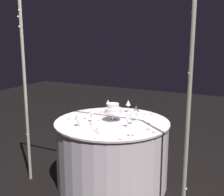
# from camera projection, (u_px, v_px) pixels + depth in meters

# --- Properties ---
(ground_plane) EXTENTS (12.00, 12.00, 0.00)m
(ground_plane) POSITION_uv_depth(u_px,v_px,m) (112.00, 182.00, 3.54)
(ground_plane) COLOR black
(decorative_arch) EXTENTS (1.95, 0.06, 2.24)m
(decorative_arch) POSITION_uv_depth(u_px,v_px,m) (95.00, 66.00, 2.91)
(decorative_arch) COLOR #B7B29E
(decorative_arch) RESTS_ON ground
(main_table) EXTENTS (1.34, 1.34, 0.77)m
(main_table) POSITION_uv_depth(u_px,v_px,m) (112.00, 152.00, 3.46)
(main_table) COLOR white
(main_table) RESTS_ON ground
(tiered_cake) EXTENTS (0.22, 0.22, 0.21)m
(tiered_cake) POSITION_uv_depth(u_px,v_px,m) (113.00, 109.00, 3.37)
(tiered_cake) COLOR silver
(tiered_cake) RESTS_ON main_table
(wine_glass_0) EXTENTS (0.07, 0.07, 0.18)m
(wine_glass_0) POSITION_uv_depth(u_px,v_px,m) (136.00, 109.00, 3.36)
(wine_glass_0) COLOR silver
(wine_glass_0) RESTS_ON main_table
(wine_glass_1) EXTENTS (0.07, 0.07, 0.16)m
(wine_glass_1) POSITION_uv_depth(u_px,v_px,m) (128.00, 103.00, 3.75)
(wine_glass_1) COLOR silver
(wine_glass_1) RESTS_ON main_table
(wine_glass_2) EXTENTS (0.07, 0.07, 0.15)m
(wine_glass_2) POSITION_uv_depth(u_px,v_px,m) (78.00, 117.00, 3.16)
(wine_glass_2) COLOR silver
(wine_glass_2) RESTS_ON main_table
(wine_glass_3) EXTENTS (0.06, 0.06, 0.16)m
(wine_glass_3) POSITION_uv_depth(u_px,v_px,m) (91.00, 112.00, 3.31)
(wine_glass_3) COLOR silver
(wine_glass_3) RESTS_ON main_table
(wine_glass_4) EXTENTS (0.06, 0.06, 0.16)m
(wine_glass_4) POSITION_uv_depth(u_px,v_px,m) (128.00, 117.00, 3.13)
(wine_glass_4) COLOR silver
(wine_glass_4) RESTS_ON main_table
(wine_glass_5) EXTENTS (0.07, 0.07, 0.16)m
(wine_glass_5) POSITION_uv_depth(u_px,v_px,m) (132.00, 114.00, 3.22)
(wine_glass_5) COLOR silver
(wine_glass_5) RESTS_ON main_table
(wine_glass_6) EXTENTS (0.06, 0.06, 0.14)m
(wine_glass_6) POSITION_uv_depth(u_px,v_px,m) (108.00, 103.00, 3.86)
(wine_glass_6) COLOR silver
(wine_glass_6) RESTS_ON main_table
(cake_knife) EXTENTS (0.24, 0.21, 0.01)m
(cake_knife) POSITION_uv_depth(u_px,v_px,m) (94.00, 130.00, 3.06)
(cake_knife) COLOR silver
(cake_knife) RESTS_ON main_table
(rose_petal_0) EXTENTS (0.03, 0.04, 0.00)m
(rose_petal_0) POSITION_uv_depth(u_px,v_px,m) (85.00, 119.00, 3.48)
(rose_petal_0) COLOR #E02D47
(rose_petal_0) RESTS_ON main_table
(rose_petal_1) EXTENTS (0.03, 0.03, 0.00)m
(rose_petal_1) POSITION_uv_depth(u_px,v_px,m) (97.00, 131.00, 3.03)
(rose_petal_1) COLOR #E02D47
(rose_petal_1) RESTS_ON main_table
(rose_petal_2) EXTENTS (0.03, 0.02, 0.00)m
(rose_petal_2) POSITION_uv_depth(u_px,v_px,m) (99.00, 121.00, 3.39)
(rose_petal_2) COLOR #E02D47
(rose_petal_2) RESTS_ON main_table
(rose_petal_3) EXTENTS (0.04, 0.03, 0.00)m
(rose_petal_3) POSITION_uv_depth(u_px,v_px,m) (120.00, 139.00, 2.78)
(rose_petal_3) COLOR #E02D47
(rose_petal_3) RESTS_ON main_table
(rose_petal_4) EXTENTS (0.04, 0.04, 0.00)m
(rose_petal_4) POSITION_uv_depth(u_px,v_px,m) (91.00, 116.00, 3.58)
(rose_petal_4) COLOR #E02D47
(rose_petal_4) RESTS_ON main_table
(rose_petal_5) EXTENTS (0.05, 0.05, 0.00)m
(rose_petal_5) POSITION_uv_depth(u_px,v_px,m) (91.00, 124.00, 3.26)
(rose_petal_5) COLOR #E02D47
(rose_petal_5) RESTS_ON main_table
(rose_petal_6) EXTENTS (0.03, 0.03, 0.00)m
(rose_petal_6) POSITION_uv_depth(u_px,v_px,m) (144.00, 114.00, 3.68)
(rose_petal_6) COLOR #E02D47
(rose_petal_6) RESTS_ON main_table
(rose_petal_7) EXTENTS (0.03, 0.04, 0.00)m
(rose_petal_7) POSITION_uv_depth(u_px,v_px,m) (149.00, 123.00, 3.29)
(rose_petal_7) COLOR #E02D47
(rose_petal_7) RESTS_ON main_table
(rose_petal_8) EXTENTS (0.02, 0.03, 0.00)m
(rose_petal_8) POSITION_uv_depth(u_px,v_px,m) (97.00, 129.00, 3.10)
(rose_petal_8) COLOR #E02D47
(rose_petal_8) RESTS_ON main_table
(rose_petal_9) EXTENTS (0.03, 0.04, 0.00)m
(rose_petal_9) POSITION_uv_depth(u_px,v_px,m) (69.00, 119.00, 3.46)
(rose_petal_9) COLOR #E02D47
(rose_petal_9) RESTS_ON main_table
(rose_petal_10) EXTENTS (0.04, 0.05, 0.00)m
(rose_petal_10) POSITION_uv_depth(u_px,v_px,m) (101.00, 112.00, 3.77)
(rose_petal_10) COLOR #E02D47
(rose_petal_10) RESTS_ON main_table
(rose_petal_11) EXTENTS (0.04, 0.03, 0.00)m
(rose_petal_11) POSITION_uv_depth(u_px,v_px,m) (151.00, 114.00, 3.69)
(rose_petal_11) COLOR #E02D47
(rose_petal_11) RESTS_ON main_table
(rose_petal_12) EXTENTS (0.04, 0.04, 0.00)m
(rose_petal_12) POSITION_uv_depth(u_px,v_px,m) (133.00, 135.00, 2.89)
(rose_petal_12) COLOR #E02D47
(rose_petal_12) RESTS_ON main_table
(rose_petal_13) EXTENTS (0.04, 0.05, 0.00)m
(rose_petal_13) POSITION_uv_depth(u_px,v_px,m) (128.00, 135.00, 2.90)
(rose_petal_13) COLOR #E02D47
(rose_petal_13) RESTS_ON main_table
(rose_petal_14) EXTENTS (0.03, 0.04, 0.00)m
(rose_petal_14) POSITION_uv_depth(u_px,v_px,m) (110.00, 115.00, 3.65)
(rose_petal_14) COLOR #E02D47
(rose_petal_14) RESTS_ON main_table
(rose_petal_15) EXTENTS (0.04, 0.04, 0.00)m
(rose_petal_15) POSITION_uv_depth(u_px,v_px,m) (154.00, 132.00, 2.98)
(rose_petal_15) COLOR #E02D47
(rose_petal_15) RESTS_ON main_table
(rose_petal_16) EXTENTS (0.03, 0.02, 0.00)m
(rose_petal_16) POSITION_uv_depth(u_px,v_px,m) (111.00, 117.00, 3.56)
(rose_petal_16) COLOR #E02D47
(rose_petal_16) RESTS_ON main_table
(rose_petal_17) EXTENTS (0.05, 0.04, 0.00)m
(rose_petal_17) POSITION_uv_depth(u_px,v_px,m) (148.00, 129.00, 3.08)
(rose_petal_17) COLOR #E02D47
(rose_petal_17) RESTS_ON main_table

